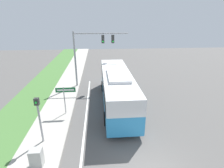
{
  "coord_description": "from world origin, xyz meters",
  "views": [
    {
      "loc": [
        -2.47,
        -6.59,
        7.77
      ],
      "look_at": [
        -1.15,
        9.35,
        1.69
      ],
      "focal_mm": 28.0,
      "sensor_mm": 36.0,
      "label": 1
    }
  ],
  "objects_px": {
    "pedestrian_signal": "(39,114)",
    "street_sign": "(65,95)",
    "utility_cabinet": "(37,158)",
    "signal_gantry": "(91,48)",
    "bus": "(117,86)"
  },
  "relations": [
    {
      "from": "signal_gantry",
      "to": "pedestrian_signal",
      "type": "distance_m",
      "value": 10.85
    },
    {
      "from": "pedestrian_signal",
      "to": "street_sign",
      "type": "bearing_deg",
      "value": 74.58
    },
    {
      "from": "street_sign",
      "to": "signal_gantry",
      "type": "bearing_deg",
      "value": 72.79
    },
    {
      "from": "signal_gantry",
      "to": "pedestrian_signal",
      "type": "height_order",
      "value": "signal_gantry"
    },
    {
      "from": "pedestrian_signal",
      "to": "utility_cabinet",
      "type": "relative_size",
      "value": 2.96
    },
    {
      "from": "signal_gantry",
      "to": "street_sign",
      "type": "height_order",
      "value": "signal_gantry"
    },
    {
      "from": "signal_gantry",
      "to": "utility_cabinet",
      "type": "distance_m",
      "value": 13.14
    },
    {
      "from": "bus",
      "to": "street_sign",
      "type": "bearing_deg",
      "value": -161.02
    },
    {
      "from": "pedestrian_signal",
      "to": "bus",
      "type": "bearing_deg",
      "value": 43.23
    },
    {
      "from": "bus",
      "to": "utility_cabinet",
      "type": "distance_m",
      "value": 8.94
    },
    {
      "from": "pedestrian_signal",
      "to": "utility_cabinet",
      "type": "height_order",
      "value": "pedestrian_signal"
    },
    {
      "from": "bus",
      "to": "street_sign",
      "type": "relative_size",
      "value": 4.42
    },
    {
      "from": "signal_gantry",
      "to": "utility_cabinet",
      "type": "bearing_deg",
      "value": -102.53
    },
    {
      "from": "pedestrian_signal",
      "to": "street_sign",
      "type": "relative_size",
      "value": 1.3
    },
    {
      "from": "bus",
      "to": "signal_gantry",
      "type": "relative_size",
      "value": 1.73
    }
  ]
}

